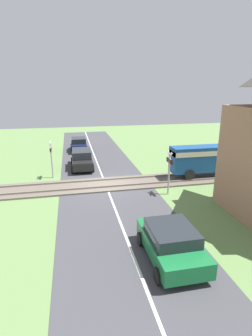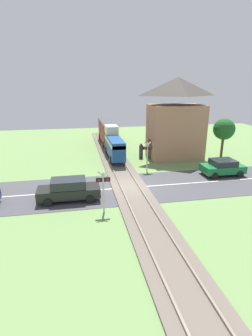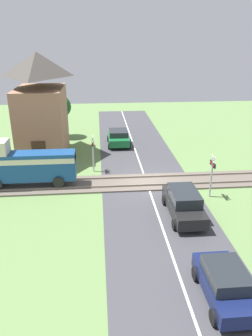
{
  "view_description": "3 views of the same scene",
  "coord_description": "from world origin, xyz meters",
  "px_view_note": "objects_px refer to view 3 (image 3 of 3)",
  "views": [
    {
      "loc": [
        17.5,
        -2.23,
        6.69
      ],
      "look_at": [
        0.0,
        1.48,
        1.2
      ],
      "focal_mm": 28.0,
      "sensor_mm": 36.0,
      "label": 1
    },
    {
      "loc": [
        -3.95,
        -19.1,
        8.04
      ],
      "look_at": [
        0.0,
        1.48,
        1.2
      ],
      "focal_mm": 28.0,
      "sensor_mm": 36.0,
      "label": 2
    },
    {
      "loc": [
        -21.05,
        3.31,
        9.76
      ],
      "look_at": [
        0.0,
        1.48,
        1.2
      ],
      "focal_mm": 35.0,
      "sensor_mm": 36.0,
      "label": 3
    }
  ],
  "objects_px": {
    "car_behind_queue": "(225,283)",
    "car_far_side": "(118,137)",
    "crossing_signal_east_approach": "(93,149)",
    "pedestrian_by_station": "(34,161)",
    "station_building": "(41,107)",
    "car_near_crossing": "(184,203)",
    "crossing_signal_west_approach": "(212,170)"
  },
  "relations": [
    {
      "from": "crossing_signal_west_approach",
      "to": "car_near_crossing",
      "type": "bearing_deg",
      "value": 133.69
    },
    {
      "from": "car_near_crossing",
      "to": "crossing_signal_west_approach",
      "type": "distance_m",
      "value": 3.39
    },
    {
      "from": "pedestrian_by_station",
      "to": "station_building",
      "type": "bearing_deg",
      "value": -4.21
    },
    {
      "from": "car_near_crossing",
      "to": "car_far_side",
      "type": "distance_m",
      "value": 13.93
    },
    {
      "from": "station_building",
      "to": "car_near_crossing",
      "type": "bearing_deg",
      "value": -140.43
    },
    {
      "from": "car_far_side",
      "to": "pedestrian_by_station",
      "type": "xyz_separation_m",
      "value": [
        -5.91,
        6.9,
        0.02
      ]
    },
    {
      "from": "car_behind_queue",
      "to": "pedestrian_by_station",
      "type": "relative_size",
      "value": 2.1
    },
    {
      "from": "car_far_side",
      "to": "car_behind_queue",
      "type": "distance_m",
      "value": 20.38
    },
    {
      "from": "crossing_signal_west_approach",
      "to": "car_far_side",
      "type": "bearing_deg",
      "value": 24.6
    },
    {
      "from": "crossing_signal_west_approach",
      "to": "pedestrian_by_station",
      "type": "distance_m",
      "value": 13.34
    },
    {
      "from": "crossing_signal_east_approach",
      "to": "station_building",
      "type": "distance_m",
      "value": 6.52
    },
    {
      "from": "car_behind_queue",
      "to": "crossing_signal_west_approach",
      "type": "xyz_separation_m",
      "value": [
        8.78,
        -2.34,
        1.09
      ]
    },
    {
      "from": "car_near_crossing",
      "to": "station_building",
      "type": "xyz_separation_m",
      "value": [
        11.5,
        9.5,
        3.38
      ]
    },
    {
      "from": "pedestrian_by_station",
      "to": "crossing_signal_west_approach",
      "type": "bearing_deg",
      "value": -114.37
    },
    {
      "from": "car_far_side",
      "to": "station_building",
      "type": "distance_m",
      "value": 7.76
    },
    {
      "from": "crossing_signal_east_approach",
      "to": "pedestrian_by_station",
      "type": "height_order",
      "value": "crossing_signal_east_approach"
    },
    {
      "from": "car_behind_queue",
      "to": "station_building",
      "type": "xyz_separation_m",
      "value": [
        18.04,
        9.5,
        3.44
      ]
    },
    {
      "from": "car_far_side",
      "to": "crossing_signal_east_approach",
      "type": "xyz_separation_m",
      "value": [
        -6.46,
        2.34,
        1.09
      ]
    },
    {
      "from": "station_building",
      "to": "crossing_signal_west_approach",
      "type": "bearing_deg",
      "value": -128.05
    },
    {
      "from": "car_behind_queue",
      "to": "crossing_signal_east_approach",
      "type": "height_order",
      "value": "crossing_signal_east_approach"
    },
    {
      "from": "car_near_crossing",
      "to": "crossing_signal_west_approach",
      "type": "relative_size",
      "value": 1.52
    },
    {
      "from": "crossing_signal_west_approach",
      "to": "station_building",
      "type": "height_order",
      "value": "station_building"
    },
    {
      "from": "car_far_side",
      "to": "station_building",
      "type": "relative_size",
      "value": 0.43
    },
    {
      "from": "car_near_crossing",
      "to": "crossing_signal_west_approach",
      "type": "bearing_deg",
      "value": -46.31
    },
    {
      "from": "car_near_crossing",
      "to": "car_behind_queue",
      "type": "xyz_separation_m",
      "value": [
        -6.55,
        -0.0,
        -0.06
      ]
    },
    {
      "from": "station_building",
      "to": "car_far_side",
      "type": "bearing_deg",
      "value": -72.15
    },
    {
      "from": "car_near_crossing",
      "to": "station_building",
      "type": "height_order",
      "value": "station_building"
    },
    {
      "from": "crossing_signal_west_approach",
      "to": "pedestrian_by_station",
      "type": "relative_size",
      "value": 1.67
    },
    {
      "from": "car_behind_queue",
      "to": "car_far_side",
      "type": "bearing_deg",
      "value": 8.12
    },
    {
      "from": "crossing_signal_west_approach",
      "to": "station_building",
      "type": "distance_m",
      "value": 15.21
    },
    {
      "from": "crossing_signal_east_approach",
      "to": "pedestrian_by_station",
      "type": "bearing_deg",
      "value": 83.12
    },
    {
      "from": "crossing_signal_east_approach",
      "to": "station_building",
      "type": "xyz_separation_m",
      "value": [
        4.33,
        4.28,
        2.35
      ]
    }
  ]
}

